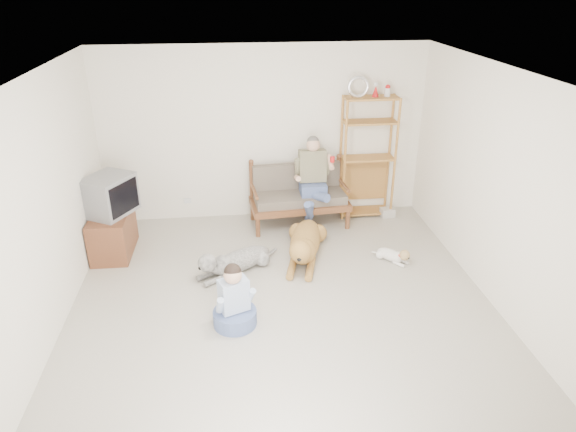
{
  "coord_description": "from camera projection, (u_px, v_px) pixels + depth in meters",
  "views": [
    {
      "loc": [
        -0.53,
        -4.93,
        3.59
      ],
      "look_at": [
        0.17,
        1.0,
        0.76
      ],
      "focal_mm": 32.0,
      "sensor_mm": 36.0,
      "label": 1
    }
  ],
  "objects": [
    {
      "name": "man",
      "position": [
        313.0,
        189.0,
        7.73
      ],
      "size": [
        0.54,
        0.77,
        1.24
      ],
      "color": "#516395",
      "rests_on": "loveseat"
    },
    {
      "name": "tv_stand",
      "position": [
        113.0,
        233.0,
        7.18
      ],
      "size": [
        0.52,
        0.91,
        0.6
      ],
      "rotation": [
        0.0,
        0.0,
        -0.02
      ],
      "color": "brown",
      "rests_on": "ground"
    },
    {
      "name": "wall_outlet",
      "position": [
        188.0,
        201.0,
        8.21
      ],
      "size": [
        0.12,
        0.02,
        0.08
      ],
      "primitive_type": "cube",
      "color": "silver",
      "rests_on": "ground"
    },
    {
      "name": "book_stack",
      "position": [
        387.0,
        212.0,
        8.36
      ],
      "size": [
        0.24,
        0.19,
        0.14
      ],
      "primitive_type": "cube",
      "rotation": [
        0.0,
        0.0,
        0.13
      ],
      "color": "silver",
      "rests_on": "ground"
    },
    {
      "name": "wall_back",
      "position": [
        264.0,
        134.0,
        7.91
      ],
      "size": [
        5.0,
        0.0,
        5.0
      ],
      "primitive_type": "plane",
      "rotation": [
        1.57,
        0.0,
        0.0
      ],
      "color": "silver",
      "rests_on": "ground"
    },
    {
      "name": "ceiling",
      "position": [
        283.0,
        77.0,
        4.86
      ],
      "size": [
        5.5,
        5.5,
        0.0
      ],
      "primitive_type": "plane",
      "rotation": [
        3.14,
        0.0,
        0.0
      ],
      "color": "silver",
      "rests_on": "ground"
    },
    {
      "name": "floor",
      "position": [
        284.0,
        312.0,
        6.02
      ],
      "size": [
        5.5,
        5.5,
        0.0
      ],
      "primitive_type": "plane",
      "color": "#BDB7A6",
      "rests_on": "ground"
    },
    {
      "name": "wall_left",
      "position": [
        38.0,
        219.0,
        5.18
      ],
      "size": [
        0.0,
        5.5,
        5.5
      ],
      "primitive_type": "plane",
      "rotation": [
        1.57,
        0.0,
        1.57
      ],
      "color": "silver",
      "rests_on": "ground"
    },
    {
      "name": "golden_retriever",
      "position": [
        304.0,
        244.0,
        7.09
      ],
      "size": [
        0.7,
        1.66,
        0.51
      ],
      "rotation": [
        0.0,
        0.0,
        -0.25
      ],
      "color": "#A36C38",
      "rests_on": "ground"
    },
    {
      "name": "shaggy_dog",
      "position": [
        233.0,
        261.0,
        6.76
      ],
      "size": [
        1.14,
        0.82,
        0.39
      ],
      "rotation": [
        0.0,
        0.0,
        -1.01
      ],
      "color": "silver",
      "rests_on": "ground"
    },
    {
      "name": "etagere",
      "position": [
        367.0,
        157.0,
        8.06
      ],
      "size": [
        0.86,
        0.38,
        2.24
      ],
      "color": "#C57B3E",
      "rests_on": "ground"
    },
    {
      "name": "crt_tv",
      "position": [
        109.0,
        195.0,
        6.97
      ],
      "size": [
        0.76,
        0.81,
        0.53
      ],
      "rotation": [
        0.0,
        0.0,
        -0.51
      ],
      "color": "slate",
      "rests_on": "tv_stand"
    },
    {
      "name": "terrier",
      "position": [
        394.0,
        255.0,
        7.03
      ],
      "size": [
        0.45,
        0.48,
        0.23
      ],
      "rotation": [
        0.0,
        0.0,
        0.71
      ],
      "color": "white",
      "rests_on": "ground"
    },
    {
      "name": "wall_right",
      "position": [
        506.0,
        196.0,
        5.71
      ],
      "size": [
        0.0,
        5.5,
        5.5
      ],
      "primitive_type": "plane",
      "rotation": [
        1.57,
        0.0,
        -1.57
      ],
      "color": "silver",
      "rests_on": "ground"
    },
    {
      "name": "loveseat",
      "position": [
        299.0,
        194.0,
        7.99
      ],
      "size": [
        1.55,
        0.81,
        0.95
      ],
      "rotation": [
        0.0,
        0.0,
        0.08
      ],
      "color": "brown",
      "rests_on": "ground"
    },
    {
      "name": "wall_front",
      "position": [
        335.0,
        400.0,
        2.97
      ],
      "size": [
        5.0,
        0.0,
        5.0
      ],
      "primitive_type": "plane",
      "rotation": [
        -1.57,
        0.0,
        0.0
      ],
      "color": "silver",
      "rests_on": "ground"
    },
    {
      "name": "child",
      "position": [
        234.0,
        303.0,
        5.69
      ],
      "size": [
        0.49,
        0.49,
        0.78
      ],
      "rotation": [
        0.0,
        0.0,
        0.38
      ],
      "color": "#516395",
      "rests_on": "ground"
    }
  ]
}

